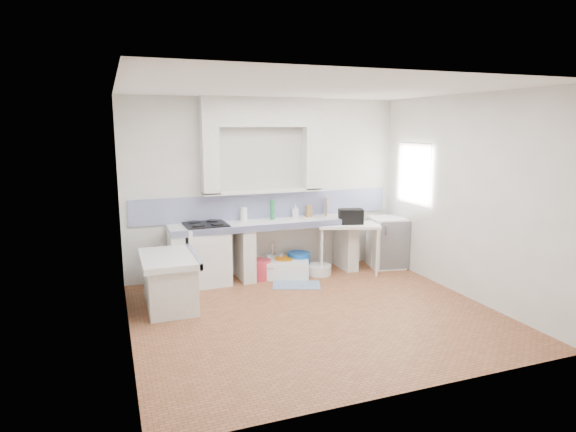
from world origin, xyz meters
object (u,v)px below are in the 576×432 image
object	(u,v)px
stove	(207,255)
fridge	(386,242)
sink	(276,269)
side_table	(348,248)

from	to	relation	value
stove	fridge	world-z (taller)	stove
sink	fridge	size ratio (longest dim) A/B	1.19
sink	fridge	bearing A→B (deg)	16.67
stove	side_table	distance (m)	2.28
side_table	fridge	world-z (taller)	fridge
stove	sink	world-z (taller)	stove
fridge	side_table	bearing A→B (deg)	-163.57
sink	fridge	xyz separation A→B (m)	(1.93, -0.13, 0.30)
fridge	stove	bearing A→B (deg)	-172.28
side_table	stove	bearing A→B (deg)	-165.18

